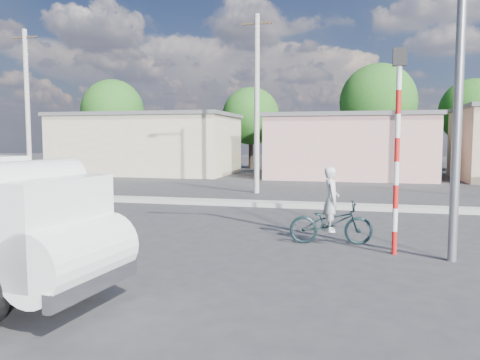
% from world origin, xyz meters
% --- Properties ---
extents(ground_plane, '(120.00, 120.00, 0.00)m').
position_xyz_m(ground_plane, '(0.00, 0.00, 0.00)').
color(ground_plane, '#2A2A2C').
rests_on(ground_plane, ground).
extents(median, '(40.00, 0.80, 0.16)m').
position_xyz_m(median, '(0.00, 8.00, 0.08)').
color(median, '#99968E').
rests_on(median, ground).
extents(bicycle, '(2.01, 0.93, 1.02)m').
position_xyz_m(bicycle, '(1.82, 2.21, 0.51)').
color(bicycle, black).
rests_on(bicycle, ground).
extents(cyclist, '(0.44, 0.60, 1.53)m').
position_xyz_m(cyclist, '(1.82, 2.21, 0.76)').
color(cyclist, silver).
rests_on(cyclist, ground).
extents(traffic_pole, '(0.28, 0.18, 4.36)m').
position_xyz_m(traffic_pole, '(3.20, 1.50, 2.59)').
color(traffic_pole, red).
rests_on(traffic_pole, ground).
extents(streetlight, '(2.34, 0.22, 9.00)m').
position_xyz_m(streetlight, '(4.14, 1.20, 4.96)').
color(streetlight, slate).
rests_on(streetlight, ground).
extents(building_row, '(37.80, 7.30, 4.44)m').
position_xyz_m(building_row, '(1.10, 22.00, 2.13)').
color(building_row, '#BDB18F').
rests_on(building_row, ground).
extents(tree_row, '(43.62, 7.43, 8.42)m').
position_xyz_m(tree_row, '(3.76, 28.45, 4.99)').
color(tree_row, '#38281E').
rests_on(tree_row, ground).
extents(utility_poles, '(35.40, 0.24, 8.00)m').
position_xyz_m(utility_poles, '(3.25, 12.00, 4.07)').
color(utility_poles, '#99968E').
rests_on(utility_poles, ground).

